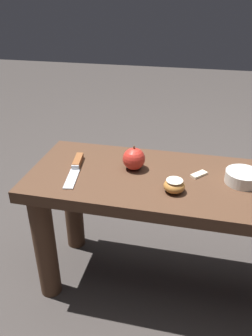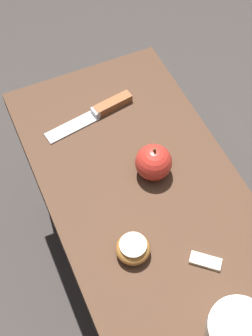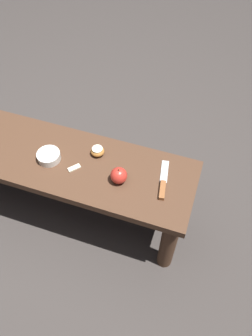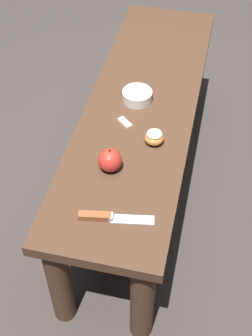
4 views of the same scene
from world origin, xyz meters
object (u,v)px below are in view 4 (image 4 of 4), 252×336
object	(u,v)px
knife	(105,217)
apple_whole	(110,160)
wooden_bench	(142,122)
apple_cut	(154,138)
bowl	(137,96)

from	to	relation	value
knife	apple_whole	bearing A→B (deg)	90.61
wooden_bench	apple_cut	xyz separation A→B (m)	(-0.20, -0.08, 0.12)
knife	apple_cut	bearing A→B (deg)	67.56
knife	apple_whole	world-z (taller)	apple_whole
apple_whole	bowl	xyz separation A→B (m)	(0.35, -0.01, -0.02)
wooden_bench	apple_whole	bearing A→B (deg)	174.68
apple_whole	apple_cut	bearing A→B (deg)	-37.53
wooden_bench	apple_cut	bearing A→B (deg)	-158.00
apple_cut	knife	bearing A→B (deg)	167.09
apple_whole	bowl	world-z (taller)	apple_whole
wooden_bench	knife	xyz separation A→B (m)	(-0.54, -0.00, 0.10)
wooden_bench	bowl	size ratio (longest dim) A/B	12.65
wooden_bench	apple_cut	distance (m)	0.25
apple_cut	bowl	world-z (taller)	apple_cut
wooden_bench	bowl	bearing A→B (deg)	74.38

